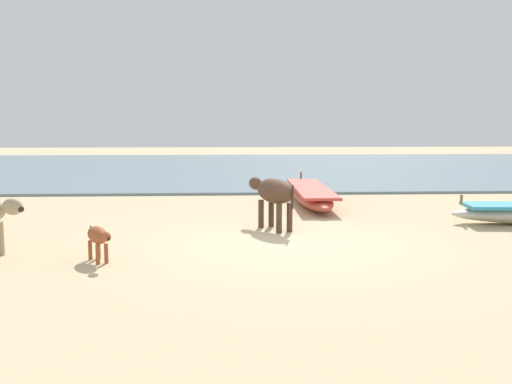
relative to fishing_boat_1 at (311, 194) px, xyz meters
name	(u,v)px	position (x,y,z in m)	size (l,w,h in m)	color
ground	(289,242)	(-1.11, -4.79, -0.24)	(80.00, 80.00, 0.00)	#CCB789
sea_water	(251,167)	(-1.11, 11.78, -0.20)	(60.00, 20.00, 0.08)	slate
fishing_boat_1	(311,194)	(0.00, 0.00, 0.00)	(0.98, 5.00, 0.64)	#B74733
calf_near_rust	(98,237)	(-4.21, -6.04, 0.15)	(0.58, 0.78, 0.55)	#9E4C28
cow_second_adult_dark	(274,193)	(-1.29, -3.55, 0.50)	(1.03, 1.50, 1.04)	#4C3323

